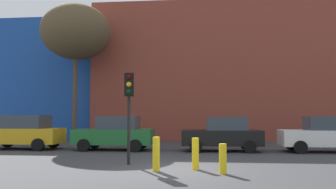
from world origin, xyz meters
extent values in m
plane|color=#38383A|center=(0.00, 0.00, 0.00)|extent=(200.00, 200.00, 0.00)
cube|color=brown|center=(1.75, 21.10, 5.43)|extent=(19.23, 13.73, 10.85)
cube|color=#19479E|center=(-12.68, 21.10, 5.02)|extent=(9.63, 12.35, 10.04)
cylinder|color=slate|center=(1.75, 21.10, 11.85)|extent=(4.00, 4.00, 2.00)
cube|color=gold|center=(-9.25, 6.68, 0.76)|extent=(4.41, 1.89, 0.84)
cube|color=#333D47|center=(-8.99, 6.68, 1.54)|extent=(2.20, 1.68, 0.73)
cylinder|color=black|center=(-10.67, 7.64, 0.34)|extent=(0.67, 0.23, 0.67)
cylinder|color=black|center=(-7.83, 5.72, 0.34)|extent=(0.67, 0.23, 0.67)
cylinder|color=black|center=(-7.83, 7.64, 0.34)|extent=(0.67, 0.23, 0.67)
cube|color=#1E662D|center=(-3.97, 6.68, 0.73)|extent=(4.28, 1.84, 0.82)
cube|color=#333D47|center=(-3.71, 6.68, 1.50)|extent=(2.14, 1.63, 0.71)
cylinder|color=black|center=(-5.34, 5.74, 0.33)|extent=(0.65, 0.22, 0.65)
cylinder|color=black|center=(-5.34, 7.62, 0.33)|extent=(0.65, 0.22, 0.65)
cylinder|color=black|center=(-2.59, 5.74, 0.33)|extent=(0.65, 0.22, 0.65)
cylinder|color=black|center=(-2.59, 7.62, 0.33)|extent=(0.65, 0.22, 0.65)
cube|color=black|center=(1.88, 6.68, 0.72)|extent=(4.17, 1.79, 0.79)
cube|color=#333D47|center=(2.13, 6.68, 1.46)|extent=(2.09, 1.59, 0.70)
cylinder|color=black|center=(0.54, 5.77, 0.32)|extent=(0.64, 0.22, 0.64)
cylinder|color=black|center=(0.54, 7.60, 0.32)|extent=(0.64, 0.22, 0.64)
cylinder|color=black|center=(3.22, 5.77, 0.32)|extent=(0.64, 0.22, 0.64)
cylinder|color=black|center=(3.22, 7.60, 0.32)|extent=(0.64, 0.22, 0.64)
cube|color=white|center=(7.04, 6.68, 0.73)|extent=(4.26, 1.83, 0.81)
cube|color=#333D47|center=(7.29, 6.68, 1.49)|extent=(2.13, 1.62, 0.71)
cylinder|color=black|center=(5.67, 5.75, 0.32)|extent=(0.65, 0.22, 0.65)
cylinder|color=black|center=(5.67, 7.61, 0.32)|extent=(0.65, 0.22, 0.65)
cylinder|color=black|center=(-1.92, 1.10, 1.30)|extent=(0.12, 0.12, 2.61)
cube|color=black|center=(-1.92, 1.10, 3.06)|extent=(0.39, 0.29, 0.90)
sphere|color=#3C0605|center=(-1.90, 0.96, 3.34)|extent=(0.20, 0.20, 0.20)
sphere|color=#F2A514|center=(-1.90, 0.96, 3.06)|extent=(0.20, 0.20, 0.20)
sphere|color=black|center=(-1.90, 0.96, 2.78)|extent=(0.20, 0.20, 0.20)
cylinder|color=brown|center=(-8.14, 11.70, 3.27)|extent=(0.29, 0.29, 6.53)
ellipsoid|color=brown|center=(-8.14, 11.70, 7.89)|extent=(4.95, 4.95, 3.96)
cylinder|color=yellow|center=(-0.65, -0.44, 0.57)|extent=(0.24, 0.24, 1.14)
cylinder|color=yellow|center=(1.55, -0.76, 0.48)|extent=(0.24, 0.24, 0.96)
cylinder|color=yellow|center=(0.65, 0.11, 0.54)|extent=(0.24, 0.24, 1.09)
camera|label=1|loc=(0.97, -12.15, 1.82)|focal=37.41mm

